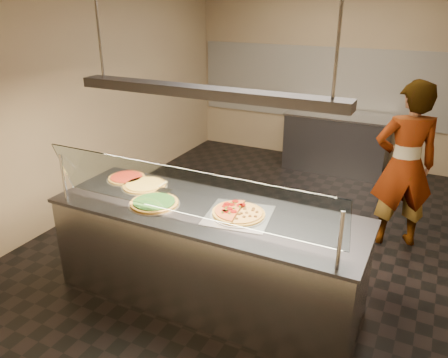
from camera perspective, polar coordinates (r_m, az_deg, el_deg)
The scene contains 19 objects.
ground at distance 5.29m, azimuth 6.27°, elevation -7.47°, with size 5.00×6.00×0.02m, color black.
wall_back at distance 7.58m, azimuth 15.04°, elevation 13.28°, with size 5.00×0.02×3.00m, color #968360.
wall_front at distance 2.31m, azimuth -19.68°, elevation -8.20°, with size 5.00×0.02×3.00m, color #968360.
wall_left at distance 6.02m, azimuth -16.45°, elevation 10.88°, with size 0.02×6.00×3.00m, color #968360.
tile_band at distance 7.58m, azimuth 14.84°, elevation 11.76°, with size 4.90×0.02×1.20m, color silver.
serving_counter at distance 4.03m, azimuth -2.23°, elevation -9.88°, with size 2.79×0.94×0.93m.
sneeze_guard at distance 3.41m, azimuth -5.18°, elevation -1.81°, with size 2.55×0.18×0.54m.
perforated_tray at distance 3.70m, azimuth 1.92°, elevation -4.69°, with size 0.61×0.61×0.01m.
half_pizza_pepperoni at distance 3.72m, azimuth 0.44°, elevation -3.97°, with size 0.29×0.47×0.05m.
half_pizza_sausage at distance 3.65m, azimuth 3.46°, elevation -4.74°, with size 0.29×0.47×0.04m.
pizza_spinach at distance 3.93m, azimuth -9.08°, elevation -3.07°, with size 0.46×0.46×0.03m.
pizza_cheese at distance 4.32m, azimuth -10.31°, elevation -0.76°, with size 0.45×0.45×0.03m.
pizza_tomato at distance 4.53m, azimuth -12.56°, elevation 0.19°, with size 0.40×0.40×0.03m.
pizza_spatula at distance 4.21m, azimuth -7.92°, elevation -0.99°, with size 0.17×0.23×0.02m.
prep_table at distance 7.34m, azimuth 14.47°, elevation 4.73°, with size 1.63×0.74×0.93m.
worker at distance 5.14m, azimuth 22.49°, elevation 1.59°, with size 0.69×0.45×1.88m, color #29282F.
heat_lamp_housing at distance 3.47m, azimuth -2.61°, elevation 11.28°, with size 2.30×0.18×0.08m, color #434349.
lamp_rod_left at distance 3.99m, azimuth -16.25°, elevation 19.83°, with size 0.02×0.02×1.01m, color #B7B7BC.
lamp_rod_right at distance 3.05m, azimuth 14.92°, elevation 19.36°, with size 0.02×0.02×1.01m, color #B7B7BC.
Camera 1 is at (1.52, -4.33, 2.63)m, focal length 35.00 mm.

